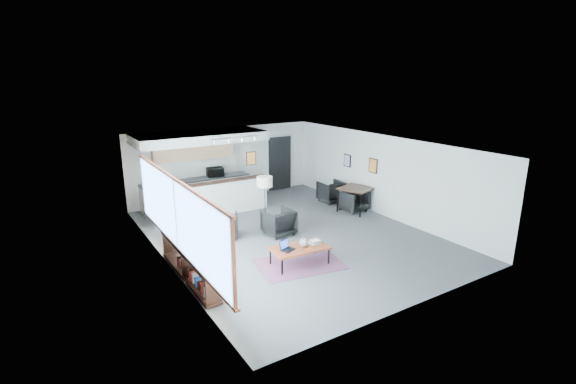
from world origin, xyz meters
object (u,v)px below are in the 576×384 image
dining_chair_far (331,192)px  armchair_left (225,225)px  laptop (286,247)px  dining_chair_near (354,201)px  dining_table (356,190)px  book_stack (315,242)px  coffee_table (300,248)px  ceramic_pot (304,242)px  microwave (215,171)px  floor_lamp (265,184)px  armchair_right (279,221)px

dining_chair_far → armchair_left: bearing=16.2°
laptop → dining_chair_near: bearing=8.8°
dining_table → dining_chair_near: 0.40m
book_stack → dining_chair_near: size_ratio=0.40×
dining_table → coffee_table: bearing=-148.0°
ceramic_pot → microwave: 5.96m
laptop → dining_chair_far: bearing=20.0°
book_stack → dining_chair_near: 4.12m
coffee_table → dining_chair_near: 4.49m
book_stack → microwave: bearing=91.5°
laptop → floor_lamp: size_ratio=0.25×
coffee_table → book_stack: bearing=5.0°
book_stack → dining_chair_far: 4.98m
floor_lamp → dining_chair_far: 3.64m
floor_lamp → dining_chair_far: size_ratio=2.25×
laptop → ceramic_pot: (0.45, -0.08, 0.05)m
armchair_right → dining_chair_near: 3.23m
dining_table → microwave: bearing=135.0°
coffee_table → ceramic_pot: 0.18m
laptop → microwave: bearing=62.4°
book_stack → ceramic_pot: bearing=-173.6°
armchair_right → microwave: 4.01m
ceramic_pot → armchair_right: (0.48, 1.99, -0.16)m
dining_chair_far → book_stack: bearing=50.5°
microwave → floor_lamp: bearing=-81.2°
laptop → microwave: (0.65, 5.84, 0.61)m
armchair_right → microwave: size_ratio=1.41×
coffee_table → dining_chair_far: 5.29m
coffee_table → dining_table: 4.51m
dining_chair_near → dining_chair_far: 1.25m
armchair_left → armchair_right: 1.51m
armchair_left → floor_lamp: size_ratio=0.46×
book_stack → dining_chair_far: size_ratio=0.39×
book_stack → dining_table: dining_table is taller
armchair_right → dining_chair_far: size_ratio=1.13×
armchair_right → floor_lamp: size_ratio=0.50×
coffee_table → microwave: (0.30, 5.89, 0.71)m
laptop → book_stack: laptop is taller
dining_table → microwave: microwave is taller
coffee_table → microwave: size_ratio=2.51×
coffee_table → armchair_left: armchair_left is taller
laptop → book_stack: bearing=-24.2°
laptop → armchair_left: 2.58m
armchair_right → dining_table: bearing=-175.9°
floor_lamp → ceramic_pot: bearing=-98.6°
ceramic_pot → microwave: (0.21, 5.92, 0.57)m
floor_lamp → dining_chair_far: floor_lamp is taller
armchair_right → ceramic_pot: bearing=73.0°
coffee_table → laptop: 0.37m
ceramic_pot → dining_chair_far: size_ratio=0.31×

